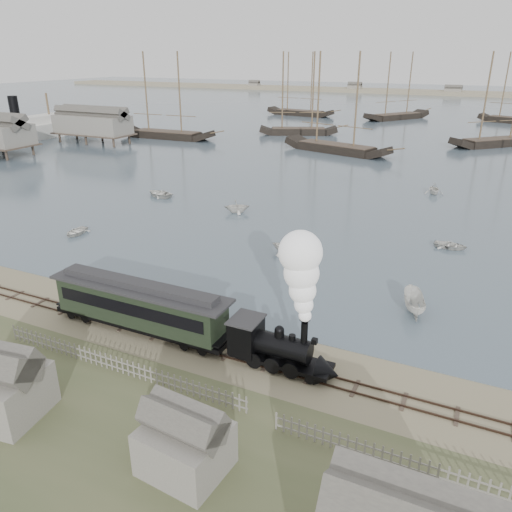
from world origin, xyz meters
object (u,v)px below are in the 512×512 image
at_px(locomotive, 294,314).
at_px(beached_dinghy, 171,315).
at_px(passenger_coach, 140,304).
at_px(steamship, 16,119).

distance_m(locomotive, beached_dinghy, 12.09).
distance_m(passenger_coach, beached_dinghy, 3.18).
bearing_deg(beached_dinghy, steamship, 62.49).
bearing_deg(passenger_coach, locomotive, -0.00).
bearing_deg(steamship, locomotive, -121.10).
bearing_deg(locomotive, passenger_coach, 180.00).
distance_m(passenger_coach, steamship, 99.60).
bearing_deg(passenger_coach, steamship, 144.07).
bearing_deg(beached_dinghy, passenger_coach, 164.64).
relative_size(locomotive, beached_dinghy, 2.51).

